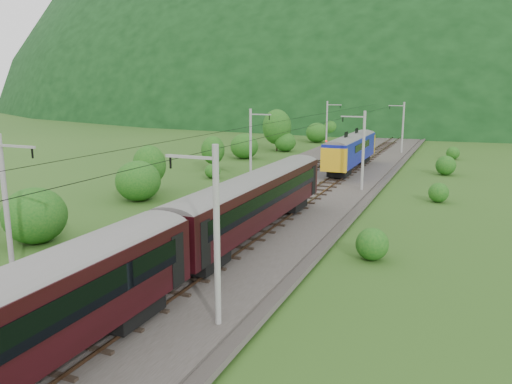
% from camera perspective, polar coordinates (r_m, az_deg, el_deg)
% --- Properties ---
extents(ground, '(600.00, 600.00, 0.00)m').
position_cam_1_polar(ground, '(26.34, -16.69, -12.38)').
color(ground, '#274B17').
rests_on(ground, ground).
extents(railbed, '(14.00, 220.00, 0.30)m').
position_cam_1_polar(railbed, '(33.99, -5.92, -6.08)').
color(railbed, '#38332D').
rests_on(railbed, ground).
extents(track_left, '(2.40, 220.00, 0.27)m').
position_cam_1_polar(track_left, '(35.10, -9.37, -5.21)').
color(track_left, '#533723').
rests_on(track_left, railbed).
extents(track_right, '(2.40, 220.00, 0.27)m').
position_cam_1_polar(track_right, '(32.87, -2.24, -6.24)').
color(track_right, '#533723').
rests_on(track_right, railbed).
extents(catenary_left, '(2.54, 192.28, 8.00)m').
position_cam_1_polar(catenary_left, '(55.13, -0.55, 5.55)').
color(catenary_left, gray).
rests_on(catenary_left, railbed).
extents(catenary_right, '(2.54, 192.28, 8.00)m').
position_cam_1_polar(catenary_right, '(51.51, 12.08, 4.84)').
color(catenary_right, gray).
rests_on(catenary_right, railbed).
extents(overhead_wires, '(4.83, 198.00, 0.03)m').
position_cam_1_polar(overhead_wires, '(32.53, -6.18, 5.65)').
color(overhead_wires, black).
rests_on(overhead_wires, ground).
extents(mountain_main, '(504.00, 360.00, 244.00)m').
position_cam_1_polar(mountain_main, '(278.88, 19.99, 9.04)').
color(mountain_main, black).
rests_on(mountain_main, ground).
extents(mountain_ridge, '(336.00, 280.00, 132.00)m').
position_cam_1_polar(mountain_ridge, '(346.15, -0.12, 10.17)').
color(mountain_ridge, black).
rests_on(mountain_ridge, ground).
extents(hazard_post_near, '(0.17, 0.17, 1.58)m').
position_cam_1_polar(hazard_post_near, '(43.07, 0.59, -0.85)').
color(hazard_post_near, red).
rests_on(hazard_post_near, railbed).
extents(hazard_post_far, '(0.15, 0.15, 1.39)m').
position_cam_1_polar(hazard_post_far, '(44.84, 2.67, -0.48)').
color(hazard_post_far, red).
rests_on(hazard_post_far, railbed).
extents(signal, '(0.27, 0.27, 2.46)m').
position_cam_1_polar(signal, '(76.15, 8.02, 5.12)').
color(signal, black).
rests_on(signal, railbed).
extents(vegetation_left, '(11.28, 145.40, 6.97)m').
position_cam_1_polar(vegetation_left, '(52.83, -10.69, 2.85)').
color(vegetation_left, '#154D14').
rests_on(vegetation_left, ground).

